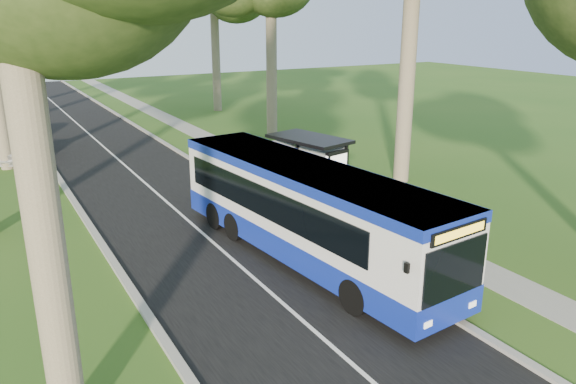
% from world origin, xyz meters
% --- Properties ---
extents(ground, '(120.00, 120.00, 0.00)m').
position_xyz_m(ground, '(0.00, 0.00, 0.00)').
color(ground, '#2E591B').
rests_on(ground, ground).
extents(road, '(7.00, 100.00, 0.02)m').
position_xyz_m(road, '(-3.50, 10.00, 0.01)').
color(road, black).
rests_on(road, ground).
extents(kerb_east, '(0.25, 100.00, 0.12)m').
position_xyz_m(kerb_east, '(0.00, 10.00, 0.06)').
color(kerb_east, '#9E9B93').
rests_on(kerb_east, ground).
extents(kerb_west, '(0.25, 100.00, 0.12)m').
position_xyz_m(kerb_west, '(-7.00, 10.00, 0.06)').
color(kerb_west, '#9E9B93').
rests_on(kerb_west, ground).
extents(centre_line, '(0.12, 100.00, 0.00)m').
position_xyz_m(centre_line, '(-3.50, 10.00, 0.02)').
color(centre_line, white).
rests_on(centre_line, road).
extents(footpath, '(1.50, 100.00, 0.02)m').
position_xyz_m(footpath, '(3.00, 10.00, 0.01)').
color(footpath, gray).
rests_on(footpath, ground).
extents(bus, '(3.66, 12.10, 3.16)m').
position_xyz_m(bus, '(-1.34, 0.44, 1.63)').
color(bus, white).
rests_on(bus, ground).
extents(bus_stop_sign, '(0.08, 0.31, 2.22)m').
position_xyz_m(bus_stop_sign, '(0.30, -1.39, 1.40)').
color(bus_stop_sign, gray).
rests_on(bus_stop_sign, ground).
extents(bus_shelter, '(2.59, 3.76, 2.94)m').
position_xyz_m(bus_shelter, '(1.79, 4.61, 2.09)').
color(bus_shelter, black).
rests_on(bus_shelter, ground).
extents(litter_bin, '(0.51, 0.51, 0.89)m').
position_xyz_m(litter_bin, '(1.54, 5.74, 0.45)').
color(litter_bin, black).
rests_on(litter_bin, ground).
extents(car_white, '(3.28, 4.75, 1.50)m').
position_xyz_m(car_white, '(-8.05, 19.56, 0.75)').
color(car_white, silver).
rests_on(car_white, ground).
extents(car_silver, '(2.94, 5.47, 1.71)m').
position_xyz_m(car_silver, '(-8.33, 25.02, 0.86)').
color(car_silver, '#B2B5BA').
rests_on(car_silver, ground).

